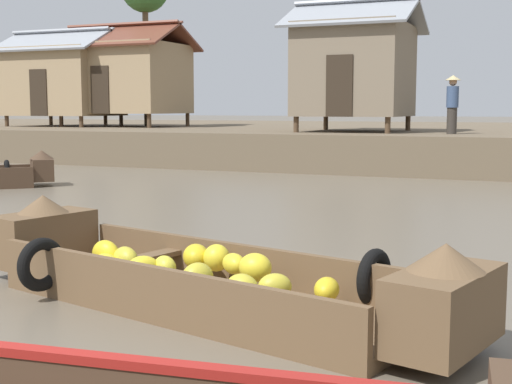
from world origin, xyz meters
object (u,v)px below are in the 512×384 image
(banana_boat, at_px, (200,276))
(vendor_person, at_px, (452,101))
(stilt_house_mid_right, at_px, (355,68))
(stilt_house_left, at_px, (64,81))
(stilt_house_mid_left, at_px, (125,77))

(banana_boat, height_order, vendor_person, vendor_person)
(banana_boat, bearing_deg, stilt_house_mid_right, 100.32)
(banana_boat, distance_m, stilt_house_left, 24.22)
(stilt_house_left, distance_m, vendor_person, 16.16)
(stilt_house_mid_left, bearing_deg, stilt_house_left, -167.80)
(banana_boat, distance_m, vendor_person, 15.34)
(stilt_house_mid_left, relative_size, vendor_person, 3.09)
(banana_boat, height_order, stilt_house_left, stilt_house_left)
(stilt_house_left, bearing_deg, vendor_person, -10.80)
(stilt_house_left, height_order, stilt_house_mid_right, stilt_house_mid_right)
(stilt_house_mid_right, relative_size, vendor_person, 2.47)
(stilt_house_left, distance_m, stilt_house_mid_left, 2.63)
(stilt_house_left, bearing_deg, banana_boat, -49.37)
(stilt_house_left, xyz_separation_m, vendor_person, (15.85, -3.02, -0.93))
(stilt_house_mid_right, xyz_separation_m, vendor_person, (3.15, -1.10, -1.05))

